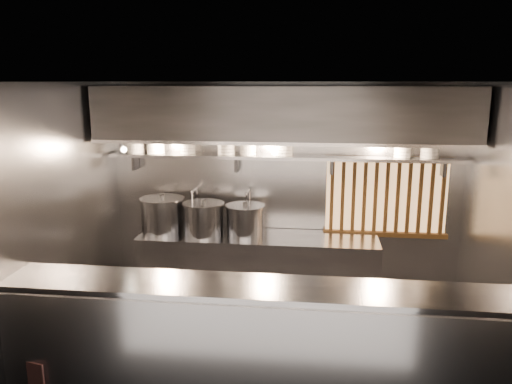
% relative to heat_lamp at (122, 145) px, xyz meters
% --- Properties ---
extents(floor, '(4.50, 4.50, 0.00)m').
position_rel_heat_lamp_xyz_m(floor, '(1.90, -0.85, -2.07)').
color(floor, black).
rests_on(floor, ground).
extents(ceiling, '(4.50, 4.50, 0.00)m').
position_rel_heat_lamp_xyz_m(ceiling, '(1.90, -0.85, 0.73)').
color(ceiling, black).
rests_on(ceiling, wall_back).
extents(wall_back, '(4.50, 0.00, 4.50)m').
position_rel_heat_lamp_xyz_m(wall_back, '(1.90, 0.65, -0.67)').
color(wall_back, gray).
rests_on(wall_back, floor).
extents(wall_left, '(0.00, 3.00, 3.00)m').
position_rel_heat_lamp_xyz_m(wall_left, '(-0.35, -0.85, -0.67)').
color(wall_left, gray).
rests_on(wall_left, floor).
extents(wall_right, '(0.00, 3.00, 3.00)m').
position_rel_heat_lamp_xyz_m(wall_right, '(4.15, -0.85, -0.67)').
color(wall_right, gray).
rests_on(wall_right, floor).
extents(serving_counter, '(4.50, 0.56, 1.13)m').
position_rel_heat_lamp_xyz_m(serving_counter, '(1.90, -1.81, -1.50)').
color(serving_counter, '#95959A').
rests_on(serving_counter, floor).
extents(cooking_bench, '(3.00, 0.70, 0.90)m').
position_rel_heat_lamp_xyz_m(cooking_bench, '(1.60, 0.28, -1.62)').
color(cooking_bench, '#95959A').
rests_on(cooking_bench, floor).
extents(bowl_shelf, '(4.40, 0.34, 0.04)m').
position_rel_heat_lamp_xyz_m(bowl_shelf, '(1.90, 0.47, -0.19)').
color(bowl_shelf, '#95959A').
rests_on(bowl_shelf, wall_back).
extents(exhaust_hood, '(4.40, 0.81, 0.65)m').
position_rel_heat_lamp_xyz_m(exhaust_hood, '(1.90, 0.25, 0.36)').
color(exhaust_hood, '#2D2D30').
rests_on(exhaust_hood, ceiling).
extents(wood_screen, '(1.56, 0.09, 1.04)m').
position_rel_heat_lamp_xyz_m(wood_screen, '(3.20, 0.60, -0.69)').
color(wood_screen, '#FFBC72').
rests_on(wood_screen, wall_back).
extents(faucet_left, '(0.04, 0.30, 0.50)m').
position_rel_heat_lamp_xyz_m(faucet_left, '(0.75, 0.52, -0.76)').
color(faucet_left, silver).
rests_on(faucet_left, wall_back).
extents(faucet_right, '(0.04, 0.30, 0.50)m').
position_rel_heat_lamp_xyz_m(faucet_right, '(1.45, 0.52, -0.76)').
color(faucet_right, silver).
rests_on(faucet_right, wall_back).
extents(heat_lamp, '(0.25, 0.35, 0.20)m').
position_rel_heat_lamp_xyz_m(heat_lamp, '(0.00, 0.00, 0.00)').
color(heat_lamp, '#95959A').
rests_on(heat_lamp, exhaust_hood).
extents(pendant_bulb, '(0.09, 0.09, 0.19)m').
position_rel_heat_lamp_xyz_m(pendant_bulb, '(1.80, 0.35, -0.11)').
color(pendant_bulb, '#2D2D30').
rests_on(pendant_bulb, exhaust_hood).
extents(stock_pot_left, '(0.68, 0.68, 0.46)m').
position_rel_heat_lamp_xyz_m(stock_pot_left, '(0.92, 0.24, -0.96)').
color(stock_pot_left, '#95959A').
rests_on(stock_pot_left, cooking_bench).
extents(stock_pot_mid, '(0.63, 0.63, 0.49)m').
position_rel_heat_lamp_xyz_m(stock_pot_mid, '(0.36, 0.31, -0.94)').
color(stock_pot_mid, '#95959A').
rests_on(stock_pot_mid, cooking_bench).
extents(stock_pot_right, '(0.60, 0.60, 0.43)m').
position_rel_heat_lamp_xyz_m(stock_pot_right, '(1.44, 0.30, -0.97)').
color(stock_pot_right, '#95959A').
rests_on(stock_pot_right, cooking_bench).
extents(red_placard, '(0.26, 0.08, 0.37)m').
position_rel_heat_lamp_xyz_m(red_placard, '(-0.10, -2.07, -1.81)').
color(red_placard, '#B41315').
rests_on(red_placard, serving_counter).
extents(bowl_stack_0, '(0.23, 0.23, 0.17)m').
position_rel_heat_lamp_xyz_m(bowl_stack_0, '(-0.01, 0.47, -0.08)').
color(bowl_stack_0, white).
rests_on(bowl_stack_0, bowl_shelf).
extents(bowl_stack_1, '(0.24, 0.24, 0.17)m').
position_rel_heat_lamp_xyz_m(bowl_stack_1, '(0.26, 0.47, -0.08)').
color(bowl_stack_1, white).
rests_on(bowl_stack_1, bowl_shelf).
extents(bowl_stack_2, '(0.21, 0.21, 0.13)m').
position_rel_heat_lamp_xyz_m(bowl_stack_2, '(0.68, 0.47, -0.10)').
color(bowl_stack_2, white).
rests_on(bowl_stack_2, bowl_shelf).
extents(bowl_stack_3, '(0.23, 0.23, 0.13)m').
position_rel_heat_lamp_xyz_m(bowl_stack_3, '(1.18, 0.47, -0.10)').
color(bowl_stack_3, white).
rests_on(bowl_stack_3, bowl_shelf).
extents(bowl_stack_4, '(0.22, 0.22, 0.17)m').
position_rel_heat_lamp_xyz_m(bowl_stack_4, '(1.45, 0.47, -0.08)').
color(bowl_stack_4, white).
rests_on(bowl_stack_4, bowl_shelf).
extents(bowl_stack_5, '(0.23, 0.23, 0.13)m').
position_rel_heat_lamp_xyz_m(bowl_stack_5, '(1.91, 0.47, -0.10)').
color(bowl_stack_5, white).
rests_on(bowl_stack_5, bowl_shelf).
extents(bowl_stack_6, '(0.21, 0.21, 0.13)m').
position_rel_heat_lamp_xyz_m(bowl_stack_6, '(3.34, 0.47, -0.10)').
color(bowl_stack_6, white).
rests_on(bowl_stack_6, bowl_shelf).
extents(bowl_stack_7, '(0.23, 0.23, 0.17)m').
position_rel_heat_lamp_xyz_m(bowl_stack_7, '(3.66, 0.47, -0.08)').
color(bowl_stack_7, white).
rests_on(bowl_stack_7, bowl_shelf).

